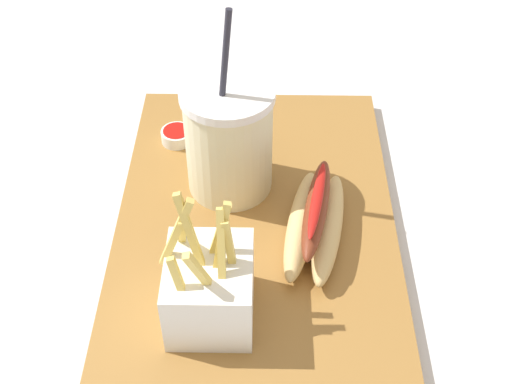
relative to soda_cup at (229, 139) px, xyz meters
name	(u,v)px	position (x,y,z in m)	size (l,w,h in m)	color
ground_plane	(256,228)	(0.05, 0.03, -0.10)	(2.40, 2.40, 0.02)	silver
food_tray	(256,217)	(0.05, 0.03, -0.08)	(0.45, 0.32, 0.02)	olive
soda_cup	(229,139)	(0.00, 0.00, 0.00)	(0.10, 0.10, 0.23)	beige
fries_basket	(210,287)	(0.19, -0.01, -0.03)	(0.09, 0.09, 0.15)	white
hot_dog_1	(315,221)	(0.08, 0.10, -0.05)	(0.17, 0.09, 0.06)	#DBB775
ketchup_cup_1	(243,119)	(-0.11, 0.01, -0.06)	(0.03, 0.03, 0.02)	white
ketchup_cup_2	(177,135)	(-0.08, -0.07, -0.06)	(0.04, 0.04, 0.02)	white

